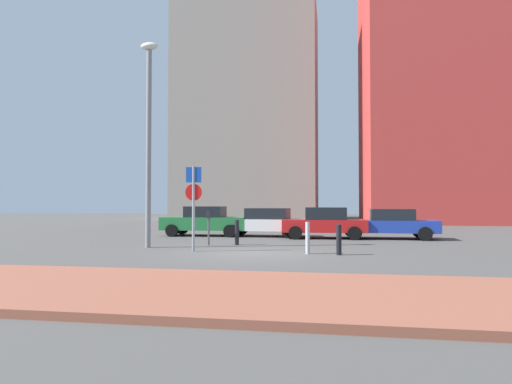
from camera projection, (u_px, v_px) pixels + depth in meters
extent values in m
plane|color=#4C4947|center=(252.00, 253.00, 15.20)|extent=(120.00, 120.00, 0.00)
cube|color=#93513D|center=(185.00, 291.00, 8.22)|extent=(40.00, 4.24, 0.14)
cube|color=#237238|center=(205.00, 223.00, 23.47)|extent=(4.53, 1.91, 0.68)
cube|color=black|center=(205.00, 212.00, 23.48)|extent=(2.02, 1.69, 0.57)
cylinder|color=black|center=(172.00, 231.00, 22.79)|extent=(0.65, 0.24, 0.64)
cylinder|color=black|center=(182.00, 229.00, 24.55)|extent=(0.65, 0.24, 0.64)
cylinder|color=black|center=(230.00, 231.00, 22.37)|extent=(0.65, 0.24, 0.64)
cylinder|color=black|center=(236.00, 229.00, 24.13)|extent=(0.65, 0.24, 0.64)
cube|color=white|center=(264.00, 225.00, 23.01)|extent=(4.24, 2.01, 0.59)
cube|color=black|center=(268.00, 214.00, 22.97)|extent=(2.23, 1.77, 0.56)
cylinder|color=black|center=(233.00, 231.00, 22.41)|extent=(0.65, 0.25, 0.64)
cylinder|color=black|center=(242.00, 229.00, 24.19)|extent=(0.65, 0.25, 0.64)
cylinder|color=black|center=(288.00, 232.00, 21.81)|extent=(0.65, 0.25, 0.64)
cylinder|color=black|center=(293.00, 230.00, 23.59)|extent=(0.65, 0.25, 0.64)
cube|color=red|center=(324.00, 226.00, 21.74)|extent=(4.12, 1.98, 0.60)
cube|color=black|center=(326.00, 213.00, 21.74)|extent=(2.02, 1.75, 0.60)
cylinder|color=black|center=(295.00, 233.00, 21.00)|extent=(0.65, 0.25, 0.64)
cylinder|color=black|center=(297.00, 230.00, 22.80)|extent=(0.65, 0.25, 0.64)
cylinder|color=black|center=(354.00, 233.00, 20.66)|extent=(0.65, 0.25, 0.64)
cylinder|color=black|center=(351.00, 231.00, 22.45)|extent=(0.65, 0.25, 0.64)
cube|color=#1E389E|center=(388.00, 226.00, 21.42)|extent=(4.67, 1.99, 0.58)
cube|color=black|center=(392.00, 215.00, 21.40)|extent=(2.07, 1.74, 0.54)
cylinder|color=black|center=(355.00, 233.00, 20.86)|extent=(0.65, 0.25, 0.64)
cylinder|color=black|center=(355.00, 231.00, 22.62)|extent=(0.65, 0.25, 0.64)
cylinder|color=black|center=(425.00, 234.00, 20.21)|extent=(0.65, 0.25, 0.64)
cylinder|color=black|center=(419.00, 231.00, 21.97)|extent=(0.65, 0.25, 0.64)
cylinder|color=gray|center=(194.00, 209.00, 15.77)|extent=(0.10, 0.10, 3.03)
cube|color=#1447B7|center=(194.00, 175.00, 15.81)|extent=(0.55, 0.09, 0.55)
cylinder|color=red|center=(194.00, 192.00, 15.79)|extent=(0.60, 0.08, 0.60)
cylinder|color=#4C4C51|center=(209.00, 232.00, 18.05)|extent=(0.08, 0.08, 1.12)
cube|color=black|center=(209.00, 214.00, 18.07)|extent=(0.18, 0.14, 0.28)
cylinder|color=gray|center=(149.00, 148.00, 17.22)|extent=(0.20, 0.20, 7.72)
ellipsoid|color=silver|center=(149.00, 46.00, 17.33)|extent=(0.70, 0.36, 0.30)
cylinder|color=#B7B7BC|center=(308.00, 238.00, 14.94)|extent=(0.15, 0.15, 1.08)
cylinder|color=black|center=(339.00, 240.00, 14.61)|extent=(0.17, 0.17, 1.00)
cylinder|color=black|center=(237.00, 232.00, 18.20)|extent=(0.17, 0.17, 1.03)
cube|color=#BF3833|center=(451.00, 64.00, 41.96)|extent=(16.21, 15.32, 30.03)
cube|color=gray|center=(249.00, 112.00, 50.32)|extent=(15.26, 10.82, 24.30)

